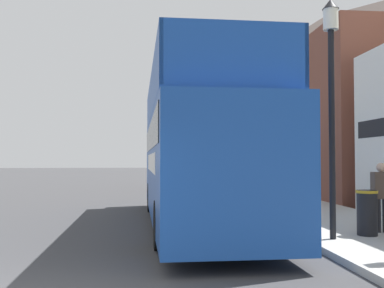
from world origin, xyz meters
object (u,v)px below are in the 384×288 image
object	(u,v)px
pedestrian_second	(381,190)
litter_bin	(367,211)
lamp_post_nearest	(331,74)
lamp_post_second	(249,120)
parked_car_ahead_of_bus	(195,184)
tour_bus	(196,157)

from	to	relation	value
pedestrian_second	litter_bin	xyz separation A→B (m)	(-0.53, -0.36, -0.43)
lamp_post_nearest	lamp_post_second	size ratio (longest dim) A/B	1.13
parked_car_ahead_of_bus	pedestrian_second	bearing A→B (deg)	-76.28
tour_bus	pedestrian_second	xyz separation A→B (m)	(4.06, -2.54, -0.78)
lamp_post_nearest	lamp_post_second	distance (m)	7.12
lamp_post_second	litter_bin	bearing A→B (deg)	-80.34
parked_car_ahead_of_bus	litter_bin	world-z (taller)	parked_car_ahead_of_bus
parked_car_ahead_of_bus	pedestrian_second	world-z (taller)	pedestrian_second
parked_car_ahead_of_bus	lamp_post_nearest	distance (m)	12.53
pedestrian_second	lamp_post_nearest	distance (m)	3.03
tour_bus	lamp_post_nearest	distance (m)	4.52
tour_bus	parked_car_ahead_of_bus	world-z (taller)	tour_bus
lamp_post_second	lamp_post_nearest	bearing A→B (deg)	-88.36
litter_bin	lamp_post_nearest	bearing A→B (deg)	-158.69
tour_bus	pedestrian_second	distance (m)	4.85
tour_bus	litter_bin	xyz separation A→B (m)	(3.53, -2.90, -1.21)
parked_car_ahead_of_bus	lamp_post_nearest	bearing A→B (deg)	-83.91
pedestrian_second	litter_bin	world-z (taller)	pedestrian_second
tour_bus	litter_bin	bearing A→B (deg)	-40.81
lamp_post_nearest	parked_car_ahead_of_bus	bearing A→B (deg)	98.05
pedestrian_second	lamp_post_nearest	size ratio (longest dim) A/B	0.31
parked_car_ahead_of_bus	lamp_post_nearest	xyz separation A→B (m)	(1.70, -12.06, 2.97)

